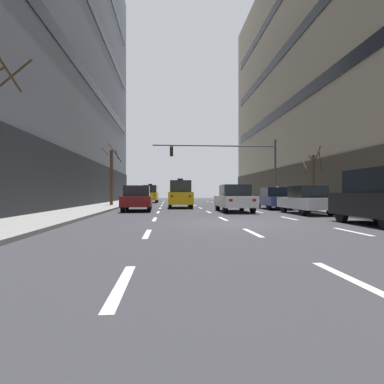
# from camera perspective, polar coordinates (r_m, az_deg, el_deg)

# --- Properties ---
(ground_plane) EXTENTS (120.00, 120.00, 0.00)m
(ground_plane) POSITION_cam_1_polar(r_m,az_deg,el_deg) (12.42, 7.53, -5.82)
(ground_plane) COLOR #38383D
(sidewalk_left) EXTENTS (3.31, 80.00, 0.14)m
(sidewalk_left) POSITION_cam_1_polar(r_m,az_deg,el_deg) (13.32, -28.92, -5.11)
(sidewalk_left) COLOR gray
(sidewalk_left) RESTS_ON ground
(lane_stripe_l1_s2) EXTENTS (0.16, 2.00, 0.01)m
(lane_stripe_l1_s2) POSITION_cam_1_polar(r_m,az_deg,el_deg) (4.31, -13.17, -16.64)
(lane_stripe_l1_s2) COLOR silver
(lane_stripe_l1_s2) RESTS_ON ground
(lane_stripe_l1_s3) EXTENTS (0.16, 2.00, 0.01)m
(lane_stripe_l1_s3) POSITION_cam_1_polar(r_m,az_deg,el_deg) (9.19, -8.44, -7.80)
(lane_stripe_l1_s3) COLOR silver
(lane_stripe_l1_s3) RESTS_ON ground
(lane_stripe_l1_s4) EXTENTS (0.16, 2.00, 0.01)m
(lane_stripe_l1_s4) POSITION_cam_1_polar(r_m,az_deg,el_deg) (14.15, -7.06, -5.10)
(lane_stripe_l1_s4) COLOR silver
(lane_stripe_l1_s4) RESTS_ON ground
(lane_stripe_l1_s5) EXTENTS (0.16, 2.00, 0.01)m
(lane_stripe_l1_s5) POSITION_cam_1_polar(r_m,az_deg,el_deg) (19.13, -6.40, -3.81)
(lane_stripe_l1_s5) COLOR silver
(lane_stripe_l1_s5) RESTS_ON ground
(lane_stripe_l1_s6) EXTENTS (0.16, 2.00, 0.01)m
(lane_stripe_l1_s6) POSITION_cam_1_polar(r_m,az_deg,el_deg) (24.12, -6.01, -3.05)
(lane_stripe_l1_s6) COLOR silver
(lane_stripe_l1_s6) RESTS_ON ground
(lane_stripe_l1_s7) EXTENTS (0.16, 2.00, 0.01)m
(lane_stripe_l1_s7) POSITION_cam_1_polar(r_m,az_deg,el_deg) (29.12, -5.76, -2.55)
(lane_stripe_l1_s7) COLOR silver
(lane_stripe_l1_s7) RESTS_ON ground
(lane_stripe_l1_s8) EXTENTS (0.16, 2.00, 0.01)m
(lane_stripe_l1_s8) POSITION_cam_1_polar(r_m,az_deg,el_deg) (34.11, -5.58, -2.20)
(lane_stripe_l1_s8) COLOR silver
(lane_stripe_l1_s8) RESTS_ON ground
(lane_stripe_l1_s9) EXTENTS (0.16, 2.00, 0.01)m
(lane_stripe_l1_s9) POSITION_cam_1_polar(r_m,az_deg,el_deg) (39.11, -5.45, -1.94)
(lane_stripe_l1_s9) COLOR silver
(lane_stripe_l1_s9) RESTS_ON ground
(lane_stripe_l1_s10) EXTENTS (0.16, 2.00, 0.01)m
(lane_stripe_l1_s10) POSITION_cam_1_polar(r_m,az_deg,el_deg) (44.10, -5.34, -1.73)
(lane_stripe_l1_s10) COLOR silver
(lane_stripe_l1_s10) RESTS_ON ground
(lane_stripe_l2_s2) EXTENTS (0.16, 2.00, 0.01)m
(lane_stripe_l2_s2) POSITION_cam_1_polar(r_m,az_deg,el_deg) (4.98, 27.79, -14.34)
(lane_stripe_l2_s2) COLOR silver
(lane_stripe_l2_s2) RESTS_ON ground
(lane_stripe_l2_s3) EXTENTS (0.16, 2.00, 0.01)m
(lane_stripe_l2_s3) POSITION_cam_1_polar(r_m,az_deg,el_deg) (9.52, 11.34, -7.52)
(lane_stripe_l2_s3) COLOR silver
(lane_stripe_l2_s3) RESTS_ON ground
(lane_stripe_l2_s4) EXTENTS (0.16, 2.00, 0.01)m
(lane_stripe_l2_s4) POSITION_cam_1_polar(r_m,az_deg,el_deg) (14.37, 5.85, -5.03)
(lane_stripe_l2_s4) COLOR silver
(lane_stripe_l2_s4) RESTS_ON ground
(lane_stripe_l2_s5) EXTENTS (0.16, 2.00, 0.01)m
(lane_stripe_l2_s5) POSITION_cam_1_polar(r_m,az_deg,el_deg) (19.30, 3.17, -3.78)
(lane_stripe_l2_s5) COLOR silver
(lane_stripe_l2_s5) RESTS_ON ground
(lane_stripe_l2_s6) EXTENTS (0.16, 2.00, 0.01)m
(lane_stripe_l2_s6) POSITION_cam_1_polar(r_m,az_deg,el_deg) (24.25, 1.58, -3.04)
(lane_stripe_l2_s6) COLOR silver
(lane_stripe_l2_s6) RESTS_ON ground
(lane_stripe_l2_s7) EXTENTS (0.16, 2.00, 0.01)m
(lane_stripe_l2_s7) POSITION_cam_1_polar(r_m,az_deg,el_deg) (29.22, 0.54, -2.54)
(lane_stripe_l2_s7) COLOR silver
(lane_stripe_l2_s7) RESTS_ON ground
(lane_stripe_l2_s8) EXTENTS (0.16, 2.00, 0.01)m
(lane_stripe_l2_s8) POSITION_cam_1_polar(r_m,az_deg,el_deg) (34.20, -0.21, -2.19)
(lane_stripe_l2_s8) COLOR silver
(lane_stripe_l2_s8) RESTS_ON ground
(lane_stripe_l2_s9) EXTENTS (0.16, 2.00, 0.01)m
(lane_stripe_l2_s9) POSITION_cam_1_polar(r_m,az_deg,el_deg) (39.19, -0.76, -1.93)
(lane_stripe_l2_s9) COLOR silver
(lane_stripe_l2_s9) RESTS_ON ground
(lane_stripe_l2_s10) EXTENTS (0.16, 2.00, 0.01)m
(lane_stripe_l2_s10) POSITION_cam_1_polar(r_m,az_deg,el_deg) (44.18, -1.19, -1.73)
(lane_stripe_l2_s10) COLOR silver
(lane_stripe_l2_s10) RESTS_ON ground
(lane_stripe_l3_s3) EXTENTS (0.16, 2.00, 0.01)m
(lane_stripe_l3_s3) POSITION_cam_1_polar(r_m,az_deg,el_deg) (10.84, 27.96, -6.61)
(lane_stripe_l3_s3) COLOR silver
(lane_stripe_l3_s3) RESTS_ON ground
(lane_stripe_l3_s4) EXTENTS (0.16, 2.00, 0.01)m
(lane_stripe_l3_s4) POSITION_cam_1_polar(r_m,az_deg,el_deg) (15.27, 17.79, -4.73)
(lane_stripe_l3_s4) COLOR silver
(lane_stripe_l3_s4) RESTS_ON ground
(lane_stripe_l3_s5) EXTENTS (0.16, 2.00, 0.01)m
(lane_stripe_l3_s5) POSITION_cam_1_polar(r_m,az_deg,el_deg) (19.98, 12.33, -3.65)
(lane_stripe_l3_s5) COLOR silver
(lane_stripe_l3_s5) RESTS_ON ground
(lane_stripe_l3_s6) EXTENTS (0.16, 2.00, 0.01)m
(lane_stripe_l3_s6) POSITION_cam_1_polar(r_m,az_deg,el_deg) (24.80, 8.97, -2.97)
(lane_stripe_l3_s6) COLOR silver
(lane_stripe_l3_s6) RESTS_ON ground
(lane_stripe_l3_s7) EXTENTS (0.16, 2.00, 0.01)m
(lane_stripe_l3_s7) POSITION_cam_1_polar(r_m,az_deg,el_deg) (29.68, 6.71, -2.51)
(lane_stripe_l3_s7) COLOR silver
(lane_stripe_l3_s7) RESTS_ON ground
(lane_stripe_l3_s8) EXTENTS (0.16, 2.00, 0.01)m
(lane_stripe_l3_s8) POSITION_cam_1_polar(r_m,az_deg,el_deg) (34.59, 5.09, -2.17)
(lane_stripe_l3_s8) COLOR silver
(lane_stripe_l3_s8) RESTS_ON ground
(lane_stripe_l3_s9) EXTENTS (0.16, 2.00, 0.01)m
(lane_stripe_l3_s9) POSITION_cam_1_polar(r_m,az_deg,el_deg) (39.53, 3.88, -1.92)
(lane_stripe_l3_s9) COLOR silver
(lane_stripe_l3_s9) RESTS_ON ground
(lane_stripe_l3_s10) EXTENTS (0.16, 2.00, 0.01)m
(lane_stripe_l3_s10) POSITION_cam_1_polar(r_m,az_deg,el_deg) (44.48, 2.94, -1.72)
(lane_stripe_l3_s10) COLOR silver
(lane_stripe_l3_s10) RESTS_ON ground
(taxi_driving_0) EXTENTS (1.98, 4.59, 2.39)m
(taxi_driving_0) POSITION_cam_1_polar(r_m,az_deg,el_deg) (24.69, -2.22, -0.44)
(taxi_driving_0) COLOR black
(taxi_driving_0) RESTS_ON ground
(car_driving_1) EXTENTS (2.05, 4.60, 1.70)m
(car_driving_1) POSITION_cam_1_polar(r_m,az_deg,el_deg) (20.82, -10.28, -1.21)
(car_driving_1) COLOR black
(car_driving_1) RESTS_ON ground
(car_driving_2) EXTENTS (1.97, 4.65, 1.74)m
(car_driving_2) POSITION_cam_1_polar(r_m,az_deg,el_deg) (19.67, 7.96, -1.22)
(car_driving_2) COLOR black
(car_driving_2) RESTS_ON ground
(taxi_driving_3) EXTENTS (1.94, 4.48, 2.34)m
(taxi_driving_3) POSITION_cam_1_polar(r_m,az_deg,el_deg) (37.82, -7.88, -0.38)
(taxi_driving_3) COLOR black
(taxi_driving_3) RESTS_ON ground
(car_parked_1) EXTENTS (1.90, 4.42, 2.13)m
(car_parked_1) POSITION_cam_1_polar(r_m,az_deg,el_deg) (13.25, 32.26, -0.85)
(car_parked_1) COLOR black
(car_parked_1) RESTS_ON ground
(car_parked_2) EXTENTS (1.83, 4.32, 1.61)m
(car_parked_2) POSITION_cam_1_polar(r_m,az_deg,el_deg) (18.61, 20.72, -1.46)
(car_parked_2) COLOR black
(car_parked_2) RESTS_ON ground
(car_parked_3) EXTENTS (1.92, 4.38, 1.63)m
(car_parked_3) POSITION_cam_1_polar(r_m,az_deg,el_deg) (23.53, 15.18, -1.18)
(car_parked_3) COLOR black
(car_parked_3) RESTS_ON ground
(traffic_signal_0) EXTENTS (10.79, 0.35, 5.74)m
(traffic_signal_0) POSITION_cam_1_polar(r_m,az_deg,el_deg) (26.62, 8.14, 6.19)
(traffic_signal_0) COLOR #4C4C51
(traffic_signal_0) RESTS_ON sidewalk_right
(street_tree_1) EXTENTS (1.47, 1.45, 4.41)m
(street_tree_1) POSITION_cam_1_polar(r_m,az_deg,el_deg) (23.16, 21.91, 2.30)
(street_tree_1) COLOR #4C3823
(street_tree_1) RESTS_ON sidewalk_right
(street_tree_2) EXTENTS (1.93, 1.44, 5.45)m
(street_tree_2) POSITION_cam_1_polar(r_m,az_deg,el_deg) (28.47, -14.95, 2.93)
(street_tree_2) COLOR #4C3823
(street_tree_2) RESTS_ON sidewalk_left
(pedestrian_0) EXTENTS (0.36, 0.45, 1.56)m
(pedestrian_0) POSITION_cam_1_polar(r_m,az_deg,el_deg) (17.26, 29.15, -0.76)
(pedestrian_0) COLOR black
(pedestrian_0) RESTS_ON sidewalk_right
(pedestrian_1) EXTENTS (0.32, 0.49, 1.67)m
(pedestrian_1) POSITION_cam_1_polar(r_m,az_deg,el_deg) (29.35, 15.79, -0.37)
(pedestrian_1) COLOR black
(pedestrian_1) RESTS_ON sidewalk_right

